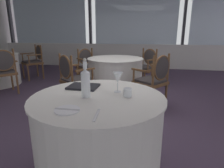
{
  "coord_description": "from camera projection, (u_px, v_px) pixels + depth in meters",
  "views": [
    {
      "loc": [
        0.48,
        -2.95,
        1.28
      ],
      "look_at": [
        0.19,
        -1.4,
        0.84
      ],
      "focal_mm": 30.44,
      "sensor_mm": 36.0,
      "label": 1
    }
  ],
  "objects": [
    {
      "name": "side_plate",
      "position": [
        67.0,
        110.0,
        1.28
      ],
      "size": [
        0.17,
        0.17,
        0.01
      ],
      "primitive_type": "cylinder",
      "color": "white",
      "rests_on": "foreground_table"
    },
    {
      "name": "background_table_1",
      "position": [
        115.0,
        76.0,
        3.95
      ],
      "size": [
        1.13,
        1.13,
        0.76
      ],
      "color": "silver",
      "rests_on": "ground_plane"
    },
    {
      "name": "ground_plane",
      "position": [
        116.0,
        110.0,
        3.22
      ],
      "size": [
        13.92,
        13.92,
        0.0
      ],
      "primitive_type": "plane",
      "color": "#47384C"
    },
    {
      "name": "dining_chair_1_3",
      "position": [
        73.0,
        76.0,
        3.28
      ],
      "size": [
        0.66,
        0.65,
        0.92
      ],
      "rotation": [
        0.0,
        0.0,
        13.46
      ],
      "color": "brown",
      "rests_on": "ground_plane"
    },
    {
      "name": "foreground_table",
      "position": [
        99.0,
        137.0,
        1.68
      ],
      "size": [
        1.12,
        1.12,
        0.76
      ],
      "color": "silver",
      "rests_on": "ground_plane"
    },
    {
      "name": "water_bottle",
      "position": [
        85.0,
        82.0,
        1.52
      ],
      "size": [
        0.07,
        0.07,
        0.32
      ],
      "color": "white",
      "rests_on": "foreground_table"
    },
    {
      "name": "butter_knife",
      "position": [
        67.0,
        109.0,
        1.28
      ],
      "size": [
        0.17,
        0.02,
        0.0
      ],
      "primitive_type": "cube",
      "rotation": [
        0.0,
        0.0,
        0.01
      ],
      "color": "silver",
      "rests_on": "foreground_table"
    },
    {
      "name": "dinner_fork",
      "position": [
        97.0,
        115.0,
        1.21
      ],
      "size": [
        0.03,
        0.19,
        0.0
      ],
      "primitive_type": "cube",
      "rotation": [
        0.0,
        0.0,
        1.66
      ],
      "color": "silver",
      "rests_on": "foreground_table"
    },
    {
      "name": "wine_glass",
      "position": [
        118.0,
        78.0,
        1.65
      ],
      "size": [
        0.09,
        0.09,
        0.18
      ],
      "color": "white",
      "rests_on": "foreground_table"
    },
    {
      "name": "dining_chair_1_0",
      "position": [
        155.0,
        77.0,
        3.18
      ],
      "size": [
        0.65,
        0.66,
        0.93
      ],
      "rotation": [
        0.0,
        0.0,
        8.75
      ],
      "color": "brown",
      "rests_on": "ground_plane"
    },
    {
      "name": "dining_chair_1_1",
      "position": [
        146.0,
        64.0,
        4.53
      ],
      "size": [
        0.66,
        0.65,
        0.9
      ],
      "rotation": [
        0.0,
        0.0,
        10.32
      ],
      "color": "brown",
      "rests_on": "ground_plane"
    },
    {
      "name": "dining_chair_1_2",
      "position": [
        88.0,
        64.0,
        4.63
      ],
      "size": [
        0.65,
        0.66,
        0.89
      ],
      "rotation": [
        0.0,
        0.0,
        11.89
      ],
      "color": "brown",
      "rests_on": "ground_plane"
    },
    {
      "name": "window_wall_far",
      "position": [
        135.0,
        37.0,
        6.74
      ],
      "size": [
        10.36,
        0.14,
        2.73
      ],
      "color": "silver",
      "rests_on": "ground_plane"
    },
    {
      "name": "water_tumbler",
      "position": [
        128.0,
        92.0,
        1.56
      ],
      "size": [
        0.07,
        0.07,
        0.07
      ],
      "primitive_type": "cylinder",
      "color": "white",
      "rests_on": "foreground_table"
    },
    {
      "name": "dining_chair_2_0",
      "position": [
        35.0,
        59.0,
        5.27
      ],
      "size": [
        0.66,
        0.65,
        0.93
      ],
      "rotation": [
        0.0,
        0.0,
        4.06
      ],
      "color": "brown",
      "rests_on": "ground_plane"
    },
    {
      "name": "dining_chair_2_3",
      "position": [
        3.0,
        68.0,
        3.87
      ],
      "size": [
        0.65,
        0.66,
        0.95
      ],
      "rotation": [
        0.0,
        0.0,
        8.77
      ],
      "color": "brown",
      "rests_on": "ground_plane"
    },
    {
      "name": "menu_book",
      "position": [
        83.0,
        87.0,
        1.82
      ],
      "size": [
        0.28,
        0.23,
        0.02
      ],
      "primitive_type": "cube",
      "rotation": [
        0.0,
        0.0,
        -0.03
      ],
      "color": "black",
      "rests_on": "foreground_table"
    }
  ]
}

